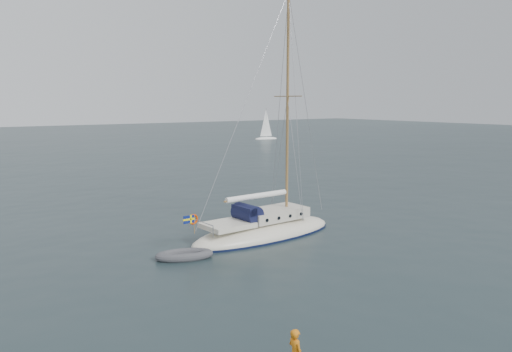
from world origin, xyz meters
TOP-DOWN VIEW (x-y plane):
  - ground at (0.00, 0.00)m, footprint 300.00×300.00m
  - sailboat at (-0.52, 0.29)m, footprint 10.34×3.10m
  - dinghy at (-6.27, -0.77)m, footprint 2.94×1.33m
  - distant_yacht_b at (44.55, 62.37)m, footprint 5.22×2.79m

SIDE VIEW (x-z plane):
  - ground at x=0.00m, z-range 0.00..0.00m
  - dinghy at x=-6.27m, z-range -0.03..0.40m
  - sailboat at x=-0.52m, z-range -6.25..8.48m
  - distant_yacht_b at x=44.55m, z-range -0.50..6.42m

